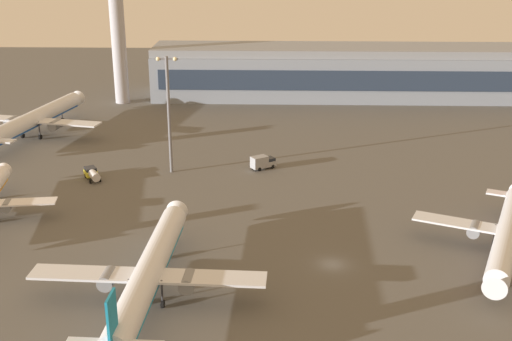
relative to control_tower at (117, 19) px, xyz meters
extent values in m
plane|color=#56544F|center=(57.32, -105.08, -25.63)|extent=(416.00, 416.00, 0.00)
cube|color=gray|center=(78.37, 9.52, -18.63)|extent=(138.61, 22.00, 14.00)
cube|color=#263347|center=(78.37, -1.68, -17.93)|extent=(133.07, 0.40, 6.16)
cube|color=gray|center=(78.37, 9.52, -10.43)|extent=(138.61, 19.80, 2.40)
cylinder|color=#A8A8B2|center=(0.00, 0.00, -7.41)|extent=(4.40, 4.40, 36.43)
cylinder|color=silver|center=(29.85, -115.99, -21.26)|extent=(5.68, 38.49, 4.05)
cone|color=silver|center=(30.72, -95.56, -21.26)|extent=(3.95, 2.72, 3.85)
cube|color=silver|center=(29.80, -117.06, -21.47)|extent=(34.24, 5.72, 0.37)
cube|color=#1984B2|center=(29.06, -134.30, -17.80)|extent=(0.47, 3.42, 6.92)
cylinder|color=slate|center=(23.95, -116.81, -22.22)|extent=(2.51, 3.93, 2.34)
cylinder|color=slate|center=(35.66, -117.31, -22.22)|extent=(2.51, 3.93, 2.34)
cube|color=#1984B2|center=(29.85, -115.99, -22.37)|extent=(5.15, 35.41, 0.38)
cylinder|color=#333338|center=(30.37, -103.73, -23.15)|extent=(0.30, 0.30, 3.78)
cylinder|color=black|center=(30.37, -103.73, -25.04)|extent=(0.48, 1.19, 1.17)
cylinder|color=#333338|center=(27.39, -118.55, -23.15)|extent=(0.30, 0.30, 3.78)
cylinder|color=black|center=(27.39, -118.55, -25.04)|extent=(0.48, 1.19, 1.17)
cylinder|color=#333338|center=(32.08, -118.75, -23.15)|extent=(0.30, 0.30, 3.78)
cylinder|color=black|center=(32.08, -118.75, -25.04)|extent=(0.48, 1.19, 1.17)
cylinder|color=silver|center=(86.25, -100.85, -21.64)|extent=(17.27, 33.62, 3.70)
cone|color=silver|center=(78.85, -118.00, -21.64)|extent=(4.15, 3.54, 3.51)
cube|color=silver|center=(86.64, -99.96, -21.84)|extent=(30.12, 15.91, 0.34)
cylinder|color=slate|center=(81.72, -97.84, -22.52)|extent=(3.35, 4.06, 2.14)
cube|color=red|center=(86.25, -100.85, -22.66)|extent=(15.82, 30.90, 0.35)
cylinder|color=#333338|center=(81.81, -111.14, -23.37)|extent=(0.27, 0.27, 3.45)
cylinder|color=black|center=(81.81, -111.14, -25.09)|extent=(0.78, 1.14, 1.07)
cylinder|color=#333338|center=(85.25, -97.77, -23.37)|extent=(0.27, 0.27, 3.45)
cylinder|color=black|center=(85.25, -97.77, -25.09)|extent=(0.78, 1.14, 1.07)
cone|color=white|center=(-8.76, -72.90, -22.14)|extent=(3.34, 2.47, 3.07)
cylinder|color=slate|center=(-1.62, -89.22, -22.91)|extent=(2.30, 3.30, 1.87)
cylinder|color=silver|center=(-14.60, -36.14, -20.94)|extent=(12.56, 41.18, 4.34)
cone|color=silver|center=(-10.17, -14.64, -20.94)|extent=(4.60, 3.52, 4.13)
cube|color=silver|center=(-14.83, -37.26, -21.17)|extent=(36.75, 11.86, 0.40)
cylinder|color=slate|center=(-20.99, -35.99, -21.97)|extent=(3.29, 4.54, 2.51)
cylinder|color=slate|center=(-8.67, -38.52, -21.97)|extent=(3.29, 4.54, 2.51)
cube|color=#19479E|center=(-14.60, -36.14, -22.14)|extent=(11.47, 37.87, 0.41)
cylinder|color=#333338|center=(-11.94, -23.24, -22.97)|extent=(0.32, 0.32, 4.06)
cylinder|color=black|center=(-11.94, -23.24, -25.00)|extent=(0.70, 1.32, 1.26)
cylinder|color=#333338|center=(-17.64, -38.43, -22.97)|extent=(0.32, 0.32, 4.06)
cylinder|color=black|center=(-17.64, -38.43, -25.00)|extent=(0.70, 1.32, 1.26)
cylinder|color=#333338|center=(-12.71, -39.44, -22.97)|extent=(0.32, 0.32, 4.06)
cylinder|color=black|center=(-12.71, -39.44, -25.00)|extent=(0.70, 1.32, 1.26)
cube|color=gray|center=(46.52, -59.20, -24.58)|extent=(3.62, 3.52, 1.20)
cube|color=#1E232D|center=(46.52, -59.20, -23.63)|extent=(3.24, 3.18, 0.70)
cube|color=gray|center=(44.46, -60.57, -23.88)|extent=(4.27, 3.91, 2.60)
cylinder|color=black|center=(46.26, -58.11, -25.18)|extent=(0.92, 0.75, 0.90)
cylinder|color=black|center=(47.42, -59.86, -25.18)|extent=(0.92, 0.75, 0.90)
cylinder|color=black|center=(43.33, -60.06, -25.18)|extent=(0.92, 0.75, 0.90)
cylinder|color=black|center=(44.49, -61.81, -25.18)|extent=(0.92, 0.75, 0.90)
cube|color=yellow|center=(7.82, -66.83, -24.58)|extent=(3.58, 3.80, 1.20)
cube|color=#1E232D|center=(7.82, -66.83, -23.63)|extent=(3.23, 3.39, 0.70)
cylinder|color=silver|center=(9.17, -69.17, -24.19)|extent=(3.66, 4.54, 1.80)
cylinder|color=black|center=(6.70, -66.99, -25.18)|extent=(0.71, 0.93, 0.90)
cylinder|color=black|center=(8.52, -65.94, -25.18)|extent=(0.71, 0.93, 0.90)
cylinder|color=black|center=(8.62, -70.32, -25.18)|extent=(0.71, 0.93, 0.90)
cylinder|color=black|center=(10.44, -69.27, -25.18)|extent=(0.71, 0.93, 0.90)
cylinder|color=slate|center=(24.89, -62.81, -12.68)|extent=(0.70, 0.70, 25.89)
cube|color=slate|center=(24.89, -62.81, -0.34)|extent=(4.80, 0.40, 0.40)
sphere|color=#F9EAB2|center=(23.09, -62.81, -0.34)|extent=(0.90, 0.90, 0.90)
sphere|color=#F9EAB2|center=(26.69, -62.81, -0.34)|extent=(0.90, 0.90, 0.90)
camera|label=1|loc=(47.68, -199.09, 24.70)|focal=45.84mm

